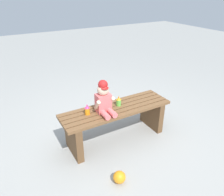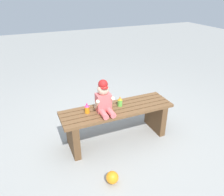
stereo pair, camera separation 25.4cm
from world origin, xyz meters
name	(u,v)px [view 1 (the left image)]	position (x,y,z in m)	size (l,w,h in m)	color
ground_plane	(116,138)	(0.00, 0.00, 0.00)	(16.00, 16.00, 0.00)	#999993
park_bench	(116,119)	(0.00, 0.00, 0.30)	(1.40, 0.41, 0.47)	brown
child_figure	(104,99)	(-0.18, -0.02, 0.64)	(0.23, 0.27, 0.40)	#E56666
sippy_cup_left	(87,110)	(-0.37, 0.04, 0.52)	(0.06, 0.06, 0.12)	orange
sippy_cup_right	(119,101)	(0.05, 0.04, 0.52)	(0.06, 0.06, 0.12)	#66CC4C
toy_ball	(119,177)	(-0.34, -0.65, 0.07)	(0.13, 0.13, 0.13)	orange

